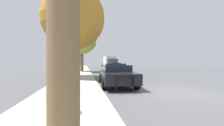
{
  "coord_description": "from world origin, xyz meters",
  "views": [
    {
      "loc": [
        -4.47,
        -6.87,
        1.48
      ],
      "look_at": [
        -0.5,
        14.49,
        1.37
      ],
      "focal_mm": 24.0,
      "sensor_mm": 36.0,
      "label": 1
    }
  ],
  "objects_px": {
    "traffic_light": "(83,49)",
    "tree_sidewalk_near": "(74,18)",
    "car_background_oncoming": "(116,66)",
    "tree_sidewalk_mid": "(82,40)",
    "fire_hydrant": "(65,111)",
    "box_truck": "(110,62)",
    "police_car": "(116,74)",
    "car_background_distant": "(105,65)"
  },
  "relations": [
    {
      "from": "traffic_light",
      "to": "tree_sidewalk_near",
      "type": "distance_m",
      "value": 9.51
    },
    {
      "from": "police_car",
      "to": "box_truck",
      "type": "height_order",
      "value": "box_truck"
    },
    {
      "from": "car_background_oncoming",
      "to": "tree_sidewalk_near",
      "type": "xyz_separation_m",
      "value": [
        -8.13,
        -18.65,
        4.84
      ]
    },
    {
      "from": "police_car",
      "to": "traffic_light",
      "type": "bearing_deg",
      "value": -77.81
    },
    {
      "from": "traffic_light",
      "to": "tree_sidewalk_mid",
      "type": "distance_m",
      "value": 1.4
    },
    {
      "from": "traffic_light",
      "to": "fire_hydrant",
      "type": "bearing_deg",
      "value": -90.42
    },
    {
      "from": "car_background_distant",
      "to": "box_truck",
      "type": "relative_size",
      "value": 0.55
    },
    {
      "from": "traffic_light",
      "to": "car_background_distant",
      "type": "height_order",
      "value": "traffic_light"
    },
    {
      "from": "car_background_distant",
      "to": "police_car",
      "type": "bearing_deg",
      "value": -98.41
    },
    {
      "from": "traffic_light",
      "to": "car_background_oncoming",
      "type": "bearing_deg",
      "value": 51.9
    },
    {
      "from": "car_background_distant",
      "to": "tree_sidewalk_near",
      "type": "distance_m",
      "value": 36.33
    },
    {
      "from": "car_background_oncoming",
      "to": "box_truck",
      "type": "height_order",
      "value": "box_truck"
    },
    {
      "from": "car_background_oncoming",
      "to": "tree_sidewalk_near",
      "type": "relative_size",
      "value": 0.54
    },
    {
      "from": "car_background_oncoming",
      "to": "box_truck",
      "type": "distance_m",
      "value": 4.3
    },
    {
      "from": "car_background_distant",
      "to": "tree_sidewalk_mid",
      "type": "bearing_deg",
      "value": -106.69
    },
    {
      "from": "police_car",
      "to": "car_background_oncoming",
      "type": "xyz_separation_m",
      "value": [
        5.13,
        23.6,
        0.03
      ]
    },
    {
      "from": "tree_sidewalk_near",
      "to": "car_background_distant",
      "type": "bearing_deg",
      "value": 77.68
    },
    {
      "from": "box_truck",
      "to": "tree_sidewalk_near",
      "type": "distance_m",
      "value": 24.23
    },
    {
      "from": "police_car",
      "to": "car_background_distant",
      "type": "distance_m",
      "value": 40.4
    },
    {
      "from": "traffic_light",
      "to": "car_background_distant",
      "type": "bearing_deg",
      "value": 75.09
    },
    {
      "from": "tree_sidewalk_near",
      "to": "tree_sidewalk_mid",
      "type": "bearing_deg",
      "value": 85.87
    },
    {
      "from": "police_car",
      "to": "fire_hydrant",
      "type": "height_order",
      "value": "police_car"
    },
    {
      "from": "box_truck",
      "to": "fire_hydrant",
      "type": "bearing_deg",
      "value": 78.62
    },
    {
      "from": "traffic_light",
      "to": "car_background_oncoming",
      "type": "xyz_separation_m",
      "value": [
        7.35,
        9.37,
        -2.87
      ]
    },
    {
      "from": "traffic_light",
      "to": "tree_sidewalk_mid",
      "type": "relative_size",
      "value": 0.7
    },
    {
      "from": "car_background_distant",
      "to": "traffic_light",
      "type": "bearing_deg",
      "value": -106.67
    },
    {
      "from": "fire_hydrant",
      "to": "tree_sidewalk_mid",
      "type": "distance_m",
      "value": 20.61
    },
    {
      "from": "traffic_light",
      "to": "car_background_oncoming",
      "type": "height_order",
      "value": "traffic_light"
    },
    {
      "from": "car_background_oncoming",
      "to": "fire_hydrant",
      "type": "bearing_deg",
      "value": 75.11
    },
    {
      "from": "car_background_distant",
      "to": "tree_sidewalk_mid",
      "type": "height_order",
      "value": "tree_sidewalk_mid"
    },
    {
      "from": "box_truck",
      "to": "tree_sidewalk_mid",
      "type": "bearing_deg",
      "value": 64.24
    },
    {
      "from": "box_truck",
      "to": "tree_sidewalk_mid",
      "type": "relative_size",
      "value": 1.1
    },
    {
      "from": "tree_sidewalk_mid",
      "to": "tree_sidewalk_near",
      "type": "bearing_deg",
      "value": -94.13
    },
    {
      "from": "fire_hydrant",
      "to": "tree_sidewalk_near",
      "type": "xyz_separation_m",
      "value": [
        -0.63,
        11.43,
        5.0
      ]
    },
    {
      "from": "police_car",
      "to": "tree_sidewalk_mid",
      "type": "relative_size",
      "value": 0.72
    },
    {
      "from": "car_background_oncoming",
      "to": "tree_sidewalk_mid",
      "type": "height_order",
      "value": "tree_sidewalk_mid"
    },
    {
      "from": "car_background_oncoming",
      "to": "tree_sidewalk_mid",
      "type": "xyz_separation_m",
      "value": [
        -7.5,
        -9.92,
        4.15
      ]
    },
    {
      "from": "car_background_oncoming",
      "to": "box_truck",
      "type": "bearing_deg",
      "value": -79.45
    },
    {
      "from": "car_background_oncoming",
      "to": "tree_sidewalk_mid",
      "type": "bearing_deg",
      "value": 52.01
    },
    {
      "from": "police_car",
      "to": "traffic_light",
      "type": "xyz_separation_m",
      "value": [
        -2.22,
        14.23,
        2.89
      ]
    },
    {
      "from": "car_background_distant",
      "to": "tree_sidewalk_near",
      "type": "height_order",
      "value": "tree_sidewalk_near"
    },
    {
      "from": "fire_hydrant",
      "to": "box_truck",
      "type": "relative_size",
      "value": 0.11
    }
  ]
}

